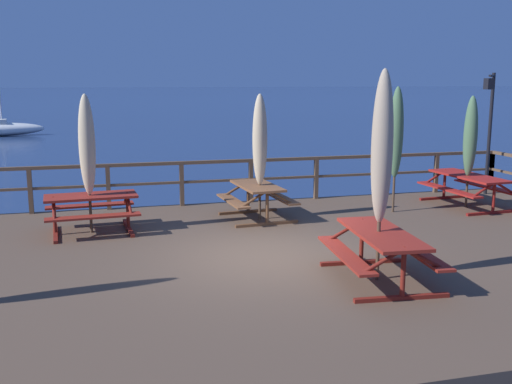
# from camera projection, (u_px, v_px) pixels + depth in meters

# --- Properties ---
(ground_plane) EXTENTS (600.00, 600.00, 0.00)m
(ground_plane) POSITION_uv_depth(u_px,v_px,m) (266.00, 295.00, 10.47)
(ground_plane) COLOR navy
(wooden_deck) EXTENTS (15.88, 9.34, 0.74)m
(wooden_deck) POSITION_uv_depth(u_px,v_px,m) (266.00, 275.00, 10.40)
(wooden_deck) COLOR brown
(wooden_deck) RESTS_ON ground
(railing_waterside_far) EXTENTS (15.68, 0.10, 1.09)m
(railing_waterside_far) POSITION_uv_depth(u_px,v_px,m) (217.00, 174.00, 14.49)
(railing_waterside_far) COLOR brown
(railing_waterside_far) RESTS_ON wooden_deck
(picnic_table_front_left) EXTENTS (1.56, 2.14, 0.78)m
(picnic_table_front_left) POSITION_uv_depth(u_px,v_px,m) (381.00, 245.00, 8.95)
(picnic_table_front_left) COLOR maroon
(picnic_table_front_left) RESTS_ON wooden_deck
(picnic_table_mid_left) EXTENTS (1.53, 1.73, 0.78)m
(picnic_table_mid_left) POSITION_uv_depth(u_px,v_px,m) (257.00, 194.00, 12.95)
(picnic_table_mid_left) COLOR brown
(picnic_table_mid_left) RESTS_ON wooden_deck
(picnic_table_front_right) EXTENTS (1.88, 1.52, 0.78)m
(picnic_table_front_right) POSITION_uv_depth(u_px,v_px,m) (91.00, 205.00, 11.80)
(picnic_table_front_right) COLOR maroon
(picnic_table_front_right) RESTS_ON wooden_deck
(picnic_table_back_right) EXTENTS (1.54, 2.28, 0.78)m
(picnic_table_back_right) POSITION_uv_depth(u_px,v_px,m) (468.00, 183.00, 14.27)
(picnic_table_back_right) COLOR maroon
(picnic_table_back_right) RESTS_ON wooden_deck
(patio_umbrella_short_back) EXTENTS (0.32, 0.32, 3.19)m
(patio_umbrella_short_back) POSITION_uv_depth(u_px,v_px,m) (382.00, 148.00, 8.70)
(patio_umbrella_short_back) COLOR #4C3828
(patio_umbrella_short_back) RESTS_ON wooden_deck
(patio_umbrella_short_front) EXTENTS (0.32, 0.32, 2.74)m
(patio_umbrella_short_front) POSITION_uv_depth(u_px,v_px,m) (260.00, 140.00, 12.69)
(patio_umbrella_short_front) COLOR #4C3828
(patio_umbrella_short_front) RESTS_ON wooden_deck
(patio_umbrella_tall_back_left) EXTENTS (0.32, 0.32, 2.76)m
(patio_umbrella_tall_back_left) POSITION_uv_depth(u_px,v_px,m) (87.00, 146.00, 11.54)
(patio_umbrella_tall_back_left) COLOR #4C3828
(patio_umbrella_tall_back_left) RESTS_ON wooden_deck
(patio_umbrella_tall_back_right) EXTENTS (0.32, 0.32, 2.66)m
(patio_umbrella_tall_back_right) POSITION_uv_depth(u_px,v_px,m) (470.00, 137.00, 13.96)
(patio_umbrella_tall_back_right) COLOR #4C3828
(patio_umbrella_tall_back_right) RESTS_ON wooden_deck
(patio_umbrella_short_mid) EXTENTS (0.32, 0.32, 2.88)m
(patio_umbrella_short_mid) POSITION_uv_depth(u_px,v_px,m) (396.00, 133.00, 13.38)
(patio_umbrella_short_mid) COLOR #4C3828
(patio_umbrella_short_mid) RESTS_ON wooden_deck
(lamp_post_hooked) EXTENTS (0.54, 0.53, 3.20)m
(lamp_post_hooked) POSITION_uv_depth(u_px,v_px,m) (489.00, 115.00, 15.34)
(lamp_post_hooked) COLOR black
(lamp_post_hooked) RESTS_ON wooden_deck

